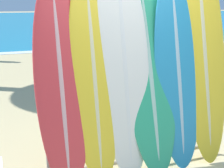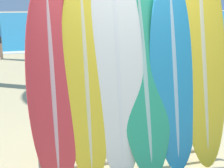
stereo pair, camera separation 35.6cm
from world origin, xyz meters
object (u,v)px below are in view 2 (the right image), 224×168
surfboard_slot_0 (53,84)px  surfboard_slot_4 (174,74)px  person_mid_beach (127,30)px  surfboard_slot_2 (117,63)px  surfboard_slot_3 (144,75)px  surfboard_slot_1 (86,78)px  surfboard_slot_5 (202,49)px  surfboard_rack (132,134)px

surfboard_slot_0 → surfboard_slot_4: 1.30m
person_mid_beach → surfboard_slot_2: bearing=84.1°
surfboard_slot_4 → person_mid_beach: 7.67m
person_mid_beach → surfboard_slot_4: bearing=88.7°
surfboard_slot_3 → surfboard_slot_4: size_ratio=0.99×
surfboard_slot_1 → surfboard_slot_5: (1.33, 0.06, 0.23)m
surfboard_slot_2 → person_mid_beach: size_ratio=1.46×
surfboard_rack → surfboard_slot_2: size_ratio=0.83×
surfboard_slot_1 → person_mid_beach: surfboard_slot_1 is taller
surfboard_slot_2 → person_mid_beach: surfboard_slot_2 is taller
surfboard_slot_0 → person_mid_beach: bearing=66.4°
surfboard_rack → surfboard_slot_0: (-0.82, 0.04, 0.61)m
surfboard_slot_5 → person_mid_beach: size_ratio=1.58×
surfboard_slot_4 → surfboard_slot_0: bearing=179.9°
surfboard_slot_1 → surfboard_slot_3: (0.63, 0.02, -0.02)m
surfboard_slot_5 → surfboard_rack: bearing=-173.4°
surfboard_slot_5 → person_mid_beach: (1.57, 7.35, -0.40)m
surfboard_slot_0 → person_mid_beach: surfboard_slot_0 is taller
surfboard_rack → surfboard_slot_3: size_ratio=0.95×
surfboard_slot_1 → surfboard_slot_2: surfboard_slot_2 is taller
surfboard_slot_2 → surfboard_slot_5: size_ratio=0.93×
surfboard_slot_2 → person_mid_beach: bearing=70.8°
surfboard_slot_3 → surfboard_slot_4: 0.33m
surfboard_rack → person_mid_beach: bearing=72.0°
surfboard_slot_0 → surfboard_slot_3: size_ratio=0.98×
surfboard_slot_5 → person_mid_beach: bearing=78.0°
surfboard_slot_4 → person_mid_beach: (1.93, 7.42, -0.16)m
surfboard_slot_5 → surfboard_slot_0: bearing=-177.9°
surfboard_slot_0 → person_mid_beach: (3.23, 7.41, -0.13)m
surfboard_slot_0 → surfboard_slot_5: (1.66, 0.06, 0.27)m
surfboard_slot_4 → surfboard_slot_3: bearing=176.5°
surfboard_slot_1 → surfboard_slot_3: size_ratio=1.02×
surfboard_slot_1 → surfboard_rack: bearing=-4.7°
surfboard_slot_1 → surfboard_slot_2: (0.33, 0.02, 0.13)m
surfboard_rack → surfboard_slot_4: (0.48, 0.04, 0.64)m
surfboard_slot_0 → surfboard_slot_4: (1.30, -0.00, 0.03)m
person_mid_beach → surfboard_slot_0: bearing=79.7°
surfboard_slot_3 → surfboard_slot_5: size_ratio=0.81×
surfboard_slot_5 → person_mid_beach: 7.53m
surfboard_slot_3 → person_mid_beach: bearing=72.9°
surfboard_slot_2 → surfboard_slot_4: 0.65m
person_mid_beach → surfboard_slot_3: bearing=86.2°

